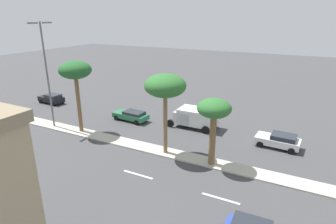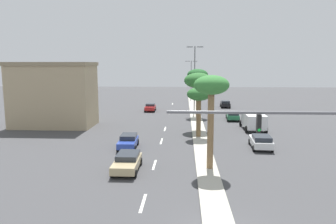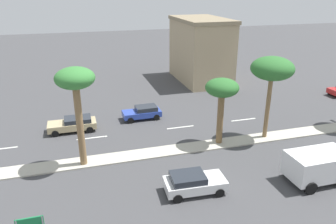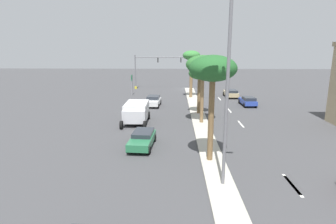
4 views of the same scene
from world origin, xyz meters
name	(u,v)px [view 1 (image 1 of 4)]	position (x,y,z in m)	size (l,w,h in m)	color
ground_plane	(169,153)	(0.00, 26.92, 0.00)	(160.00, 160.00, 0.00)	#424244
median_curb	(105,138)	(0.00, 34.61, 0.06)	(1.80, 69.23, 0.12)	#B7B2A3
lane_stripe_center	(221,199)	(-4.51, 20.47, 0.01)	(0.20, 2.80, 0.01)	silver
lane_stripe_right	(138,175)	(-4.51, 27.49, 0.01)	(0.20, 2.80, 0.01)	silver
lane_stripe_far	(21,141)	(-4.51, 41.95, 0.01)	(0.20, 2.80, 0.01)	silver
lane_stripe_left	(23,141)	(-4.51, 41.70, 0.01)	(0.20, 2.80, 0.01)	silver
palm_tree_right	(214,111)	(-0.21, 22.67, 4.95)	(2.86, 2.86, 5.89)	brown
palm_tree_outboard	(165,87)	(-0.10, 27.25, 6.48)	(3.72, 3.72, 7.49)	olive
palm_tree_left	(75,72)	(0.23, 38.09, 6.81)	(3.41, 3.41, 7.81)	brown
street_lamp_front	(46,69)	(-0.14, 41.96, 6.84)	(2.90, 0.24, 11.69)	slate
sedan_white_inboard	(279,140)	(6.10, 17.88, 0.77)	(2.25, 4.25, 1.44)	silver
sedan_black_near	(52,98)	(6.37, 49.64, 0.76)	(2.04, 3.94, 1.43)	black
sedan_green_center	(131,115)	(5.71, 35.08, 0.71)	(2.20, 4.60, 1.28)	#287047
box_truck	(194,117)	(7.29, 27.33, 1.27)	(2.74, 5.60, 2.24)	silver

